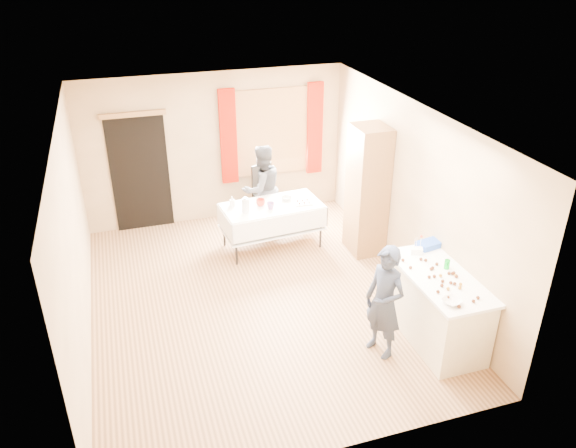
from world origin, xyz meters
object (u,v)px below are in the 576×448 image
object	(u,v)px
counter	(436,307)
party_table	(272,222)
cabinet	(367,191)
chair	(267,203)
girl	(385,302)
woman	(262,189)

from	to	relation	value
counter	party_table	world-z (taller)	counter
cabinet	chair	xyz separation A→B (m)	(-1.18, 1.55, -0.74)
cabinet	counter	world-z (taller)	cabinet
girl	woman	size ratio (longest dim) A/B	0.95
counter	chair	xyz separation A→B (m)	(-1.08, 3.86, -0.16)
girl	party_table	bearing A→B (deg)	167.24
cabinet	girl	distance (m)	2.54
woman	chair	bearing A→B (deg)	-135.44
party_table	chair	size ratio (longest dim) A/B	1.66
chair	woman	xyz separation A→B (m)	(-0.19, -0.37, 0.46)
counter	party_table	bearing A→B (deg)	114.26
party_table	girl	size ratio (longest dim) A/B	1.14
party_table	chair	xyz separation A→B (m)	(0.21, 1.01, -0.15)
cabinet	woman	bearing A→B (deg)	139.23
girl	woman	bearing A→B (deg)	165.17
chair	counter	bearing A→B (deg)	-93.46
party_table	woman	xyz separation A→B (m)	(0.01, 0.64, 0.31)
cabinet	party_table	bearing A→B (deg)	158.71
chair	girl	size ratio (longest dim) A/B	0.69
woman	cabinet	bearing A→B (deg)	121.35
party_table	woman	size ratio (longest dim) A/B	1.09
cabinet	chair	world-z (taller)	cabinet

